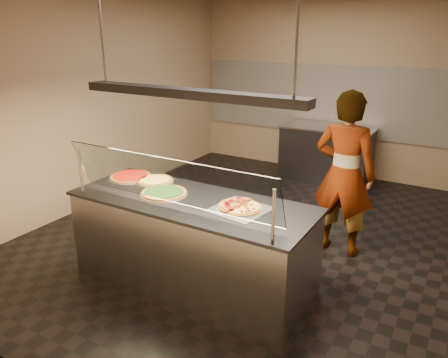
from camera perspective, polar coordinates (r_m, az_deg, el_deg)
The scene contains 19 objects.
ground at distance 5.66m, azimuth 3.58°, elevation -7.22°, with size 5.00×6.00×0.02m, color black.
wall_back at distance 7.94m, azimuth 14.01°, elevation 11.38°, with size 5.00×0.02×3.00m, color #978061.
wall_front at distance 2.92m, azimuth -23.97°, elevation -2.71°, with size 5.00×0.02×3.00m, color #978061.
wall_left at distance 6.67m, azimuth -15.98°, elevation 9.81°, with size 0.02×6.00×3.00m, color #978061.
tile_band at distance 7.94m, azimuth 13.83°, elevation 9.93°, with size 4.90×0.02×1.20m, color silver.
serving_counter at distance 4.42m, azimuth -4.17°, elevation -8.31°, with size 2.43×0.94×0.93m.
sneeze_guard at distance 3.87m, azimuth -7.33°, elevation -0.29°, with size 2.19×0.18×0.54m.
perforated_tray at distance 4.00m, azimuth 2.11°, elevation -3.89°, with size 0.54×0.54×0.01m.
half_pizza_pepperoni at distance 4.03m, azimuth 0.94°, elevation -3.26°, with size 0.25×0.42×0.05m.
half_pizza_sausage at distance 3.95m, azimuth 3.31°, elevation -3.89°, with size 0.25×0.42×0.04m.
pizza_spinach at distance 4.40m, azimuth -7.80°, elevation -1.75°, with size 0.48×0.48×0.03m.
pizza_cheese at distance 4.77m, azimuth -8.95°, elevation -0.16°, with size 0.41×0.41×0.03m.
pizza_tomato at distance 4.95m, azimuth -12.04°, elevation 0.37°, with size 0.47×0.47×0.03m.
pizza_spatula at distance 4.60m, azimuth -8.70°, elevation -0.66°, with size 0.25×0.21×0.02m.
prep_table at distance 7.68m, azimuth 13.17°, elevation 3.30°, with size 1.50×0.74×0.93m.
worker at distance 5.08m, azimuth 15.44°, elevation 0.61°, with size 0.69×0.45×1.89m, color #3F3D45.
heat_lamp_housing at distance 3.96m, azimuth -4.69°, elevation 11.08°, with size 2.30×0.18×0.08m, color #313135.
lamp_rod_left at distance 4.58m, azimuth -15.75°, elevation 18.40°, with size 0.02×0.02×1.01m, color #B7B7BC.
lamp_rod_right at distance 3.45m, azimuth 9.57°, elevation 18.77°, with size 0.02×0.02×1.01m, color #B7B7BC.
Camera 1 is at (2.28, -4.53, 2.51)m, focal length 35.00 mm.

